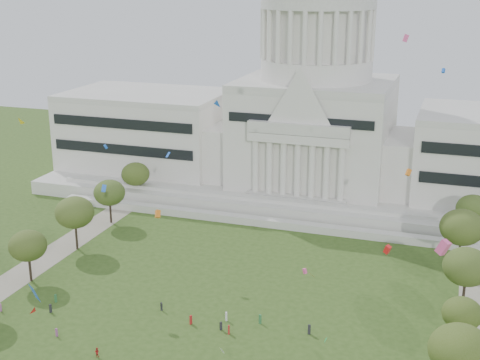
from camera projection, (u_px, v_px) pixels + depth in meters
capitol at (314, 121)px, 196.88m from camera, size 160.00×64.50×91.30m
path_left at (5, 286)px, 142.44m from camera, size 8.00×160.00×0.04m
row_tree_r_2 at (460, 350)px, 100.06m from camera, size 9.55×9.55×13.58m
row_tree_l_3 at (28, 246)px, 142.37m from camera, size 8.12×8.12×11.55m
row_tree_r_3 at (462, 314)px, 116.18m from camera, size 7.01×7.01×9.98m
row_tree_l_4 at (75, 212)px, 158.77m from camera, size 9.29×9.29×13.21m
row_tree_r_4 at (467, 267)px, 129.51m from camera, size 9.19×9.19×13.06m
row_tree_l_5 at (109, 193)px, 176.24m from camera, size 8.33×8.33×11.85m
row_tree_r_5 at (462, 227)px, 147.95m from camera, size 9.82×9.82×13.96m
row_tree_l_6 at (135, 174)px, 193.20m from camera, size 8.19×8.19×11.64m
row_tree_r_6 at (473, 209)px, 163.85m from camera, size 8.42×8.42×11.97m
person_8 at (97, 352)px, 115.84m from camera, size 0.85×0.53×1.73m
distant_crowd at (122, 345)px, 118.13m from camera, size 60.13×33.40×1.93m
kite_swarm at (204, 226)px, 97.62m from camera, size 74.51×96.55×65.33m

